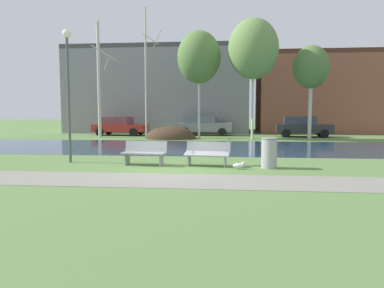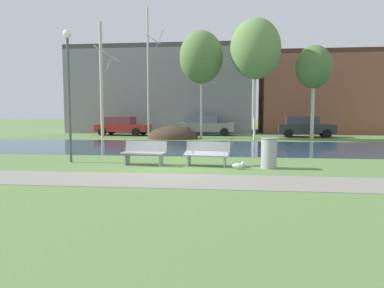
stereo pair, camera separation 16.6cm
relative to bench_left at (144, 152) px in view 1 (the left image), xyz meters
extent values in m
plane|color=#5B7F42|center=(1.14, 9.15, -0.47)|extent=(120.00, 120.00, 0.00)
cube|color=gray|center=(1.14, -2.85, -0.47)|extent=(60.00, 2.15, 0.01)
cube|color=#284256|center=(1.14, 6.79, -0.47)|extent=(80.00, 8.27, 0.01)
ellipsoid|color=#423021|center=(-1.08, 12.77, -0.47)|extent=(3.67, 2.81, 1.80)
cube|color=#9EA0A3|center=(-0.01, -0.09, -0.02)|extent=(1.65, 0.68, 0.05)
cube|color=#9EA0A3|center=(0.02, 0.18, 0.20)|extent=(1.60, 0.29, 0.40)
cube|color=#9EA0A3|center=(-0.66, 0.05, -0.25)|extent=(0.10, 0.43, 0.45)
cube|color=#9EA0A3|center=(0.65, -0.12, -0.25)|extent=(0.10, 0.43, 0.45)
cylinder|color=#9EA0A3|center=(-0.66, 0.01, 0.12)|extent=(0.08, 0.28, 0.04)
cylinder|color=#9EA0A3|center=(0.64, -0.16, 0.12)|extent=(0.08, 0.28, 0.04)
cube|color=#9EA0A3|center=(2.29, -0.09, -0.02)|extent=(1.65, 0.68, 0.16)
cube|color=#9EA0A3|center=(2.32, 0.18, 0.20)|extent=(1.60, 0.29, 0.40)
cube|color=#9EA0A3|center=(1.64, 0.05, -0.25)|extent=(0.10, 0.43, 0.45)
cube|color=#9EA0A3|center=(2.95, -0.12, -0.25)|extent=(0.10, 0.43, 0.45)
cylinder|color=#9EA0A3|center=(1.64, 0.01, 0.12)|extent=(0.08, 0.28, 0.04)
cylinder|color=#9EA0A3|center=(2.94, -0.16, 0.12)|extent=(0.08, 0.28, 0.04)
cylinder|color=#999B9E|center=(4.45, -0.26, 0.05)|extent=(0.54, 0.54, 1.05)
torus|color=#5B5D5E|center=(4.45, -0.26, 0.54)|extent=(0.56, 0.56, 0.04)
ellipsoid|color=white|center=(3.39, -0.61, -0.35)|extent=(0.37, 0.17, 0.17)
sphere|color=white|center=(3.55, -0.61, -0.27)|extent=(0.12, 0.12, 0.12)
cone|color=gold|center=(3.62, -0.61, -0.27)|extent=(0.06, 0.04, 0.04)
cylinder|color=gold|center=(3.41, -0.64, -0.42)|extent=(0.01, 0.01, 0.10)
cylinder|color=gold|center=(3.41, -0.57, -0.42)|extent=(0.01, 0.01, 0.10)
cylinder|color=#4C4C51|center=(-3.01, 0.43, 1.88)|extent=(0.10, 0.10, 4.71)
sphere|color=white|center=(-3.01, 0.43, 4.38)|extent=(0.32, 0.32, 0.32)
cylinder|color=beige|center=(-6.58, 13.54, 3.80)|extent=(0.23, 0.23, 8.54)
cylinder|color=beige|center=(-6.08, 13.88, 5.01)|extent=(0.68, 0.94, 0.69)
cylinder|color=beige|center=(-5.84, 12.78, 5.61)|extent=(1.45, 1.42, 1.00)
cylinder|color=#BCB7A8|center=(-3.06, 13.72, 4.28)|extent=(0.14, 0.14, 9.50)
cylinder|color=#BCB7A8|center=(-2.30, 14.23, 6.80)|extent=(0.89, 1.27, 1.12)
cylinder|color=#BCB7A8|center=(-2.56, 13.20, 6.64)|extent=(1.00, 0.98, 0.61)
cylinder|color=beige|center=(0.92, 13.32, 3.25)|extent=(0.17, 0.17, 7.44)
ellipsoid|color=#567A3D|center=(0.92, 13.32, 5.33)|extent=(3.10, 3.10, 3.72)
cylinder|color=beige|center=(4.68, 12.44, 3.49)|extent=(0.17, 0.17, 7.91)
ellipsoid|color=#668947|center=(4.68, 12.44, 5.70)|extent=(3.41, 3.41, 4.09)
cylinder|color=beige|center=(8.71, 13.22, 2.74)|extent=(0.25, 0.25, 6.42)
ellipsoid|color=#4C7038|center=(8.71, 13.22, 4.54)|extent=(2.46, 2.46, 2.95)
cube|color=maroon|center=(-5.70, 15.86, 0.14)|extent=(4.36, 2.14, 0.58)
cube|color=brown|center=(-6.04, 15.89, 0.73)|extent=(2.48, 1.80, 0.60)
cylinder|color=black|center=(-4.24, 16.72, -0.15)|extent=(0.65, 0.26, 0.64)
cylinder|color=black|center=(-4.35, 14.84, -0.15)|extent=(0.65, 0.26, 0.64)
cylinder|color=black|center=(-7.04, 16.89, -0.15)|extent=(0.65, 0.26, 0.64)
cylinder|color=black|center=(-7.16, 15.01, -0.15)|extent=(0.65, 0.26, 0.64)
cube|color=slate|center=(1.12, 16.61, 0.19)|extent=(4.59, 2.05, 0.69)
cube|color=slate|center=(0.76, 16.63, 0.84)|extent=(2.60, 1.72, 0.59)
cylinder|color=black|center=(2.65, 17.41, -0.15)|extent=(0.65, 0.26, 0.64)
cylinder|color=black|center=(2.55, 15.63, -0.15)|extent=(0.65, 0.26, 0.64)
cylinder|color=black|center=(-0.30, 17.59, -0.15)|extent=(0.65, 0.26, 0.64)
cylinder|color=black|center=(-0.41, 15.81, -0.15)|extent=(0.65, 0.26, 0.64)
cube|color=#282B30|center=(8.77, 15.50, 0.18)|extent=(4.23, 2.02, 0.66)
cube|color=#2F3648|center=(8.44, 15.52, 0.80)|extent=(2.40, 1.70, 0.59)
cylinder|color=black|center=(10.18, 16.31, -0.15)|extent=(0.65, 0.26, 0.64)
cylinder|color=black|center=(10.07, 14.53, -0.15)|extent=(0.65, 0.26, 0.64)
cylinder|color=black|center=(7.46, 16.47, -0.15)|extent=(0.65, 0.26, 0.64)
cylinder|color=black|center=(7.35, 14.70, -0.15)|extent=(0.65, 0.26, 0.64)
cube|color=gray|center=(-3.50, 22.85, 3.24)|extent=(16.56, 9.48, 7.41)
cube|color=#48484B|center=(-3.50, 22.85, 7.14)|extent=(16.56, 9.48, 0.40)
cube|color=brown|center=(11.54, 22.04, 2.92)|extent=(11.44, 6.62, 6.79)
cube|color=#4E2C21|center=(11.54, 22.04, 6.52)|extent=(11.44, 6.62, 0.40)
camera|label=1|loc=(3.04, -12.88, 1.50)|focal=33.91mm
camera|label=2|loc=(3.20, -12.86, 1.50)|focal=33.91mm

